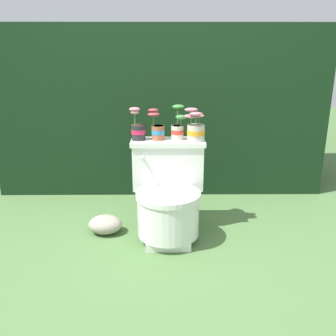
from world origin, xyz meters
TOP-DOWN VIEW (x-y plane):
  - ground_plane at (0.00, 0.00)m, footprint 12.00×12.00m
  - hedge_backdrop at (0.00, 1.39)m, footprint 2.84×1.02m
  - toilet at (0.06, 0.14)m, footprint 0.51×0.56m
  - potted_plant_left at (-0.15, 0.30)m, footprint 0.11×0.10m
  - potted_plant_midleft at (-0.01, 0.31)m, footprint 0.12×0.09m
  - potted_plant_middle at (0.13, 0.31)m, footprint 0.10×0.11m
  - potted_plant_midright at (0.24, 0.26)m, footprint 0.15×0.14m
  - garden_stone at (-0.38, 0.16)m, footprint 0.23×0.19m

SIDE VIEW (x-z plane):
  - ground_plane at x=0.00m, z-range 0.00..0.00m
  - garden_stone at x=-0.38m, z-range 0.00..0.13m
  - toilet at x=0.06m, z-range -0.03..0.62m
  - potted_plant_left at x=-0.15m, z-range 0.60..0.83m
  - potted_plant_midleft at x=-0.01m, z-range 0.61..0.83m
  - hedge_backdrop at x=0.00m, z-range 0.00..1.44m
  - potted_plant_midright at x=0.24m, z-range 0.62..0.84m
  - potted_plant_middle at x=0.13m, z-range 0.61..0.85m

